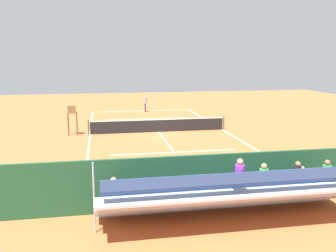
% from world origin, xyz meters
% --- Properties ---
extents(ground_plane, '(60.00, 60.00, 0.00)m').
position_xyz_m(ground_plane, '(0.00, 0.00, 0.00)').
color(ground_plane, '#BC6033').
extents(court_line_markings, '(10.10, 22.20, 0.01)m').
position_xyz_m(court_line_markings, '(0.00, -0.04, 0.00)').
color(court_line_markings, white).
rests_on(court_line_markings, ground).
extents(tennis_net, '(10.30, 0.10, 1.07)m').
position_xyz_m(tennis_net, '(0.00, 0.00, 0.50)').
color(tennis_net, black).
rests_on(tennis_net, ground).
extents(backdrop_wall, '(18.00, 0.16, 2.00)m').
position_xyz_m(backdrop_wall, '(0.00, 14.00, 1.00)').
color(backdrop_wall, '#1E4C2D').
rests_on(backdrop_wall, ground).
extents(bleacher_stand, '(9.06, 2.40, 2.48)m').
position_xyz_m(bleacher_stand, '(-0.11, 15.34, 0.92)').
color(bleacher_stand, '#B2B2B7').
rests_on(bleacher_stand, ground).
extents(umpire_chair, '(0.67, 0.67, 2.14)m').
position_xyz_m(umpire_chair, '(6.20, -0.01, 1.31)').
color(umpire_chair, brown).
rests_on(umpire_chair, ground).
extents(courtside_bench, '(1.80, 0.40, 0.93)m').
position_xyz_m(courtside_bench, '(-2.27, 13.27, 0.56)').
color(courtside_bench, '#9E754C').
rests_on(courtside_bench, ground).
extents(equipment_bag, '(0.90, 0.36, 0.36)m').
position_xyz_m(equipment_bag, '(-0.11, 13.40, 0.18)').
color(equipment_bag, '#334C8C').
rests_on(equipment_bag, ground).
extents(tennis_player, '(0.37, 0.54, 1.93)m').
position_xyz_m(tennis_player, '(-0.29, -10.31, 1.02)').
color(tennis_player, navy).
rests_on(tennis_player, ground).
extents(tennis_racket, '(0.58, 0.40, 0.03)m').
position_xyz_m(tennis_racket, '(0.44, -10.65, 0.01)').
color(tennis_racket, black).
rests_on(tennis_racket, ground).
extents(tennis_ball_near, '(0.07, 0.07, 0.07)m').
position_xyz_m(tennis_ball_near, '(0.01, -6.93, 0.03)').
color(tennis_ball_near, '#CCDB33').
rests_on(tennis_ball_near, ground).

